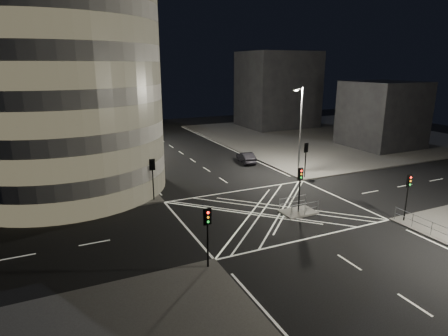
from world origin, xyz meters
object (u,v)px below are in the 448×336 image
central_island (298,212)px  traffic_signal_island (300,181)px  street_lamp_right_far (300,127)px  sedan (246,157)px  traffic_signal_fr (306,154)px  traffic_signal_fl (152,172)px  street_lamp_left_near (133,135)px  traffic_signal_nr (408,189)px  street_lamp_left_far (107,115)px  traffic_signal_nl (207,227)px

central_island → traffic_signal_island: (0.00, 0.00, 2.84)m
street_lamp_right_far → sedan: 9.06m
street_lamp_right_far → traffic_signal_fr: bearing=-106.1°
traffic_signal_fl → sedan: size_ratio=0.92×
street_lamp_left_near → sedan: (15.48, 3.88, -4.82)m
traffic_signal_nr → street_lamp_left_near: street_lamp_left_near is taller
street_lamp_right_far → street_lamp_left_far: bearing=131.9°
traffic_signal_fl → traffic_signal_nr: 22.24m
traffic_signal_nl → traffic_signal_nr: 17.60m
traffic_signal_nl → street_lamp_left_far: 36.90m
traffic_signal_nr → street_lamp_left_near: bearing=134.1°
traffic_signal_fl → street_lamp_left_near: size_ratio=0.40×
sedan → street_lamp_left_near: bearing=24.3°
traffic_signal_fr → traffic_signal_island: bearing=-129.3°
street_lamp_left_far → street_lamp_left_near: bearing=-90.0°
traffic_signal_nr → street_lamp_left_far: street_lamp_left_far is taller
sedan → street_lamp_right_far: bearing=126.4°
traffic_signal_nr → street_lamp_left_near: size_ratio=0.40×
traffic_signal_fl → street_lamp_left_far: size_ratio=0.40×
traffic_signal_nl → street_lamp_left_near: 18.99m
traffic_signal_fl → sedan: bearing=31.5°
central_island → traffic_signal_fl: size_ratio=0.75×
street_lamp_left_near → sedan: bearing=14.1°
street_lamp_left_near → traffic_signal_fl: bearing=-83.0°
street_lamp_left_far → traffic_signal_fr: bearing=-51.8°
central_island → street_lamp_left_far: 33.95m
street_lamp_left_far → street_lamp_right_far: 28.23m
traffic_signal_fl → traffic_signal_fr: 17.60m
central_island → traffic_signal_fr: bearing=50.7°
central_island → traffic_signal_nr: 9.08m
central_island → street_lamp_left_near: size_ratio=0.30×
traffic_signal_island → street_lamp_left_far: (-11.44, 31.50, 2.63)m
traffic_signal_nl → sedan: bearing=56.8°
traffic_signal_fl → street_lamp_right_far: (18.24, 2.20, 2.63)m
traffic_signal_fl → traffic_signal_nl: bearing=-90.0°
traffic_signal_fr → traffic_signal_island: 10.73m
traffic_signal_island → traffic_signal_nr: bearing=-37.9°
traffic_signal_island → street_lamp_left_far: street_lamp_left_far is taller
traffic_signal_nl → traffic_signal_island: 12.03m
traffic_signal_fr → street_lamp_left_near: street_lamp_left_near is taller
traffic_signal_nl → traffic_signal_fr: bearing=37.7°
traffic_signal_nl → street_lamp_right_far: 24.27m
traffic_signal_fr → traffic_signal_nr: 13.60m
street_lamp_left_far → traffic_signal_fl: bearing=-88.4°
central_island → traffic_signal_fl: (-10.80, 8.30, 2.84)m
traffic_signal_nl → traffic_signal_fr: size_ratio=1.00×
traffic_signal_island → sedan: bearing=76.9°
central_island → traffic_signal_nl: bearing=-153.9°
traffic_signal_nl → sedan: size_ratio=0.92×
traffic_signal_island → street_lamp_right_far: bearing=54.7°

